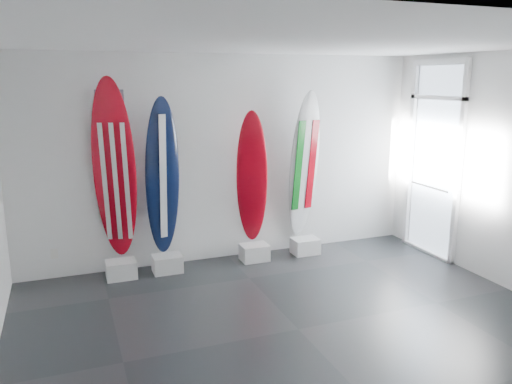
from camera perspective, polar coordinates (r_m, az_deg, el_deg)
name	(u,v)px	position (r m, az deg, el deg)	size (l,w,h in m)	color
floor	(298,329)	(5.73, 4.75, -15.06)	(6.00, 6.00, 0.00)	black
ceiling	(304,41)	(5.09, 5.39, 16.44)	(6.00, 6.00, 0.00)	white
wall_back	(226,159)	(7.49, -3.33, 3.72)	(6.00, 6.00, 0.00)	silver
wall_front	(492,286)	(3.25, 24.93, -9.48)	(6.00, 6.00, 0.00)	silver
display_block_usa	(121,269)	(7.23, -14.84, -8.38)	(0.40, 0.30, 0.24)	silver
surfboard_usa	(115,171)	(6.97, -15.55, 2.30)	(0.56, 0.08, 2.47)	#980411
display_block_navy	(167,264)	(7.31, -9.89, -7.89)	(0.40, 0.30, 0.24)	silver
surfboard_navy	(162,177)	(7.07, -10.42, 1.64)	(0.50, 0.08, 2.19)	black
display_block_swiss	(254,252)	(7.64, -0.18, -6.78)	(0.40, 0.30, 0.24)	silver
surfboard_swiss	(252,178)	(7.43, -0.46, 1.57)	(0.45, 0.08, 2.01)	#980411
display_block_italy	(305,246)	(7.96, 5.53, -6.03)	(0.40, 0.30, 0.24)	silver
surfboard_italy	(304,166)	(7.74, 5.39, 2.95)	(0.51, 0.08, 2.27)	silver
wall_outlet	(54,254)	(7.41, -21.64, -6.44)	(0.09, 0.02, 0.13)	silver
glass_door	(434,162)	(8.12, 19.31, 3.18)	(0.12, 1.16, 2.85)	white
balcony	(496,213)	(9.20, 25.26, -2.17)	(2.80, 2.20, 1.20)	slate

